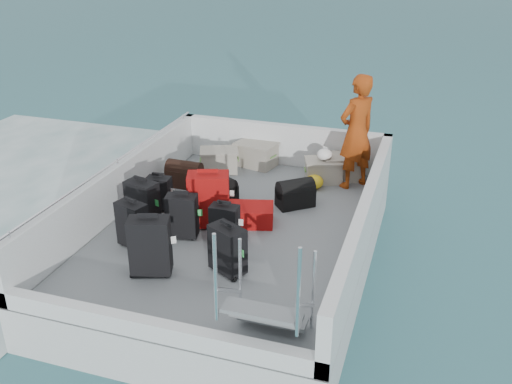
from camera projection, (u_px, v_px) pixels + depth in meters
ground at (235, 265)px, 8.00m from camera, size 160.00×160.00×0.00m
ferry_hull at (235, 247)px, 7.88m from camera, size 3.60×5.00×0.60m
deck at (235, 227)px, 7.75m from camera, size 3.30×4.70×0.02m
deck_fittings at (251, 216)px, 7.22m from camera, size 3.60×5.00×0.90m
suitcase_0 at (133, 225)px, 7.13m from camera, size 0.44×0.33×0.61m
suitcase_1 at (143, 204)px, 7.65m from camera, size 0.48×0.34×0.64m
suitcase_2 at (159, 194)px, 8.12m from camera, size 0.36×0.23×0.50m
suitcase_3 at (150, 247)px, 6.55m from camera, size 0.53×0.41×0.71m
suitcase_4 at (182, 217)px, 7.37m from camera, size 0.44×0.31×0.59m
suitcase_5 at (209, 200)px, 7.63m from camera, size 0.63×0.49×0.75m
suitcase_6 at (227, 250)px, 6.60m from camera, size 0.50×0.43×0.59m
suitcase_7 at (225, 224)px, 7.27m from camera, size 0.36×0.21×0.51m
suitcase_8 at (249, 215)px, 7.78m from camera, size 0.75×0.59×0.26m
duffel_0 at (185, 176)px, 8.91m from camera, size 0.56×0.32×0.32m
duffel_1 at (221, 191)px, 8.43m from camera, size 0.58×0.52×0.32m
duffel_2 at (295, 196)px, 8.26m from camera, size 0.60×0.57×0.32m
crate_0 at (219, 161)px, 9.45m from camera, size 0.69×0.59×0.35m
crate_1 at (256, 155)px, 9.68m from camera, size 0.71×0.57×0.38m
crate_2 at (324, 171)px, 9.08m from camera, size 0.65×0.55×0.34m
crate_3 at (343, 168)px, 9.17m from camera, size 0.72×0.61×0.37m
yellow_bag at (314, 182)px, 8.85m from camera, size 0.28×0.26×0.22m
white_bag at (325, 156)px, 8.97m from camera, size 0.24×0.24×0.18m
passenger at (357, 132)px, 8.62m from camera, size 0.74×0.77×1.78m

